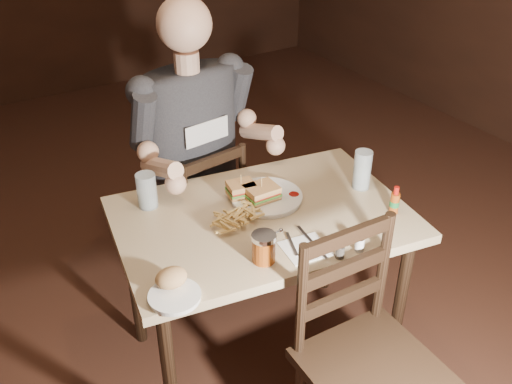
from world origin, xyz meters
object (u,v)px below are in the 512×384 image
main_table (263,233)px  dinner_plate (266,198)px  diner (196,121)px  side_plate (175,297)px  hot_sauce (395,200)px  syrup_dispenser (264,248)px  glass_right (362,170)px  glass_left (147,191)px  chair_far (196,218)px  chair_near (373,370)px

main_table → dinner_plate: dinner_plate is taller
diner → side_plate: 0.94m
hot_sauce → syrup_dispenser: bearing=178.3°
dinner_plate → glass_right: 0.42m
glass_left → hot_sauce: size_ratio=1.23×
main_table → chair_far: bearing=92.1°
chair_near → glass_left: bearing=115.6°
diner → glass_right: bearing=-57.1°
syrup_dispenser → main_table: bearing=67.4°
chair_near → glass_left: chair_near is taller
side_plate → chair_far: bearing=60.5°
chair_far → hot_sauce: bearing=112.0°
chair_near → side_plate: bearing=147.4°
main_table → dinner_plate: 0.15m
diner → hot_sauce: bearing=-66.7°
syrup_dispenser → side_plate: (-0.35, -0.01, -0.05)m
chair_near → dinner_plate: chair_near is taller
glass_left → syrup_dispenser: 0.57m
diner → glass_right: diner is taller
main_table → syrup_dispenser: bearing=-121.7°
chair_near → glass_right: 0.81m
diner → glass_right: (0.48, -0.57, -0.12)m
glass_left → syrup_dispenser: glass_left is taller
chair_far → dinner_plate: size_ratio=2.98×
dinner_plate → glass_left: glass_left is taller
chair_near → hot_sauce: chair_near is taller
main_table → chair_near: 0.66m
chair_near → hot_sauce: 0.65m
glass_left → glass_right: size_ratio=0.86×
chair_far → dinner_plate: 0.62m
chair_far → hot_sauce: (0.47, -0.84, 0.40)m
dinner_plate → glass_left: 0.48m
chair_near → glass_right: bearing=56.9°
syrup_dispenser → diner: bearing=89.2°
chair_near → side_plate: 0.73m
main_table → syrup_dispenser: 0.31m
chair_near → glass_right: chair_near is taller
hot_sauce → side_plate: bearing=179.9°
main_table → chair_far: chair_far is taller
diner → syrup_dispenser: size_ratio=9.61×
glass_right → dinner_plate: bearing=162.2°
chair_far → glass_left: glass_left is taller
chair_far → glass_left: (-0.33, -0.29, 0.42)m
main_table → dinner_plate: bearing=50.2°
glass_left → hot_sauce: (0.80, -0.55, -0.01)m
glass_right → glass_left: bearing=157.7°
dinner_plate → syrup_dispenser: syrup_dispenser is taller
glass_right → diner: bearing=130.1°
chair_far → glass_left: size_ratio=5.88×
glass_left → side_plate: 0.57m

